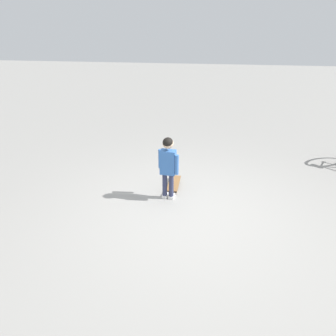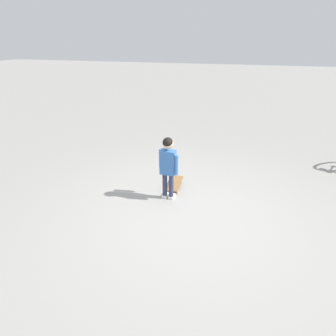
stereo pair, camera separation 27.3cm
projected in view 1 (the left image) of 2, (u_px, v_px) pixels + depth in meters
The scene contains 3 objects.
ground_plane at pixel (192, 214), 4.30m from camera, with size 50.00×50.00×0.00m, color gray.
child_person at pixel (168, 162), 4.46m from camera, with size 0.24×0.36×1.06m.
skateboard at pixel (174, 183), 5.07m from camera, with size 0.60×0.22×0.07m.
Camera 1 is at (3.60, 0.36, 2.46)m, focal length 30.44 mm.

